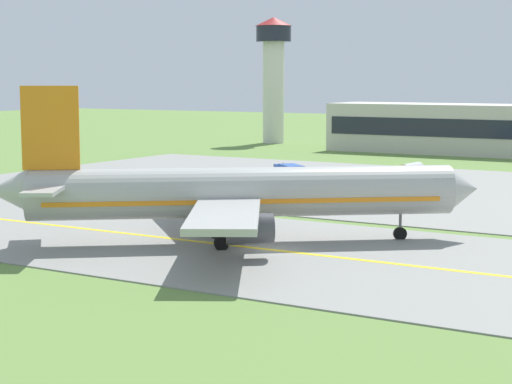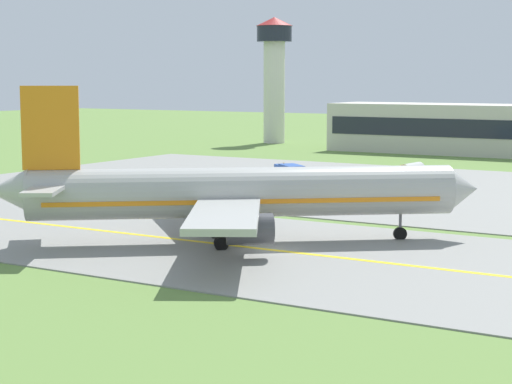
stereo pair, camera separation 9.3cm
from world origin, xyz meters
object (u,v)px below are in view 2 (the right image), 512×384
object	(u,v)px
airplane_lead	(237,193)
control_tower	(274,67)
service_truck_fuel	(408,172)
service_truck_pushback	(289,173)

from	to	relation	value
airplane_lead	control_tower	distance (m)	115.21
service_truck_fuel	control_tower	world-z (taller)	control_tower
airplane_lead	control_tower	xyz separation A→B (m)	(-54.54, 100.83, 11.48)
service_truck_pushback	control_tower	distance (m)	75.37
control_tower	service_truck_fuel	bearing A→B (deg)	-47.10
service_truck_fuel	control_tower	xyz separation A→B (m)	(-51.18, 55.08, 14.08)
service_truck_pushback	control_tower	world-z (taller)	control_tower
airplane_lead	service_truck_pushback	xyz separation A→B (m)	(-16.00, 37.61, -2.60)
service_truck_fuel	service_truck_pushback	bearing A→B (deg)	-147.20
service_truck_fuel	airplane_lead	bearing A→B (deg)	-85.80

